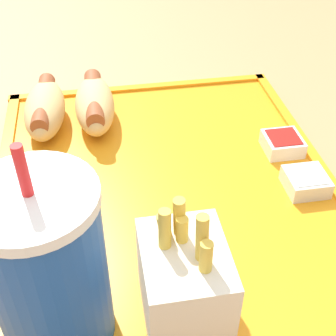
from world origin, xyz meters
TOP-DOWN VIEW (x-y plane):
  - food_tray at (0.05, -0.00)m, footprint 0.44×0.35m
  - soda_cup at (-0.10, 0.10)m, footprint 0.08×0.08m
  - hot_dog_far at (0.19, 0.12)m, footprint 0.12×0.05m
  - hot_dog_near at (0.19, 0.06)m, footprint 0.12×0.05m
  - fries_carton at (-0.10, 0.01)m, footprint 0.08×0.06m
  - sauce_cup_mayo at (0.03, -0.14)m, footprint 0.04×0.04m
  - sauce_cup_ketchup at (0.09, -0.14)m, footprint 0.04×0.04m

SIDE VIEW (x-z plane):
  - food_tray at x=0.05m, z-range 0.77..0.79m
  - sauce_cup_mayo at x=0.03m, z-range 0.79..0.81m
  - sauce_cup_ketchup at x=0.09m, z-range 0.79..0.81m
  - hot_dog_far at x=0.19m, z-range 0.79..0.83m
  - hot_dog_near at x=0.19m, z-range 0.79..0.83m
  - fries_carton at x=-0.10m, z-range 0.77..0.88m
  - soda_cup at x=-0.10m, z-range 0.77..0.94m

